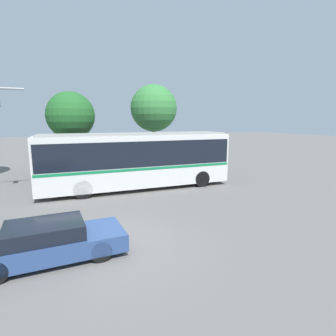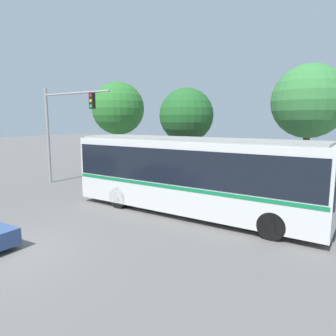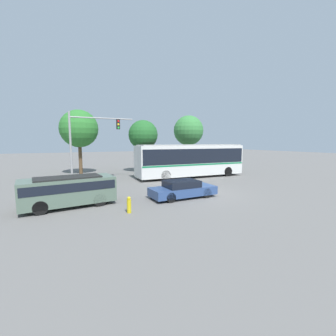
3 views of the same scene
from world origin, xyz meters
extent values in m
plane|color=slate|center=(0.00, 0.00, 0.00)|extent=(140.00, 140.00, 0.00)
cube|color=silver|center=(3.18, 6.84, 1.75)|extent=(11.41, 2.94, 3.01)
cube|color=black|center=(3.18, 6.84, 2.24)|extent=(11.19, 2.98, 1.44)
cube|color=#147A47|center=(3.18, 6.84, 1.39)|extent=(11.30, 2.97, 0.14)
cube|color=black|center=(8.86, 6.63, 2.12)|extent=(0.14, 2.16, 1.68)
cube|color=#959592|center=(3.18, 6.84, 3.31)|extent=(10.95, 2.72, 0.10)
cylinder|color=black|center=(7.07, 7.82, 0.50)|extent=(1.01, 0.34, 1.00)
cylinder|color=black|center=(6.99, 5.58, 0.50)|extent=(1.01, 0.34, 1.00)
cylinder|color=black|center=(-0.06, 8.07, 0.50)|extent=(1.01, 0.34, 1.00)
cylinder|color=black|center=(-0.14, 5.84, 0.50)|extent=(1.01, 0.34, 1.00)
cube|color=navy|center=(-1.79, -0.38, 0.44)|extent=(4.37, 1.83, 0.54)
cube|color=black|center=(-1.90, -0.38, 0.93)|extent=(2.20, 1.58, 0.43)
cylinder|color=black|center=(-0.46, 0.41, 0.32)|extent=(0.63, 0.23, 0.63)
cylinder|color=black|center=(-0.43, -1.12, 0.32)|extent=(0.63, 0.23, 0.63)
cylinder|color=black|center=(-3.11, 0.36, 0.32)|extent=(0.63, 0.23, 0.63)
cylinder|color=black|center=(-3.08, -1.17, 0.32)|extent=(0.63, 0.23, 0.63)
cube|color=#516656|center=(-8.63, 0.64, 0.92)|extent=(5.12, 2.52, 1.41)
cube|color=black|center=(-8.63, 0.64, 1.23)|extent=(4.92, 2.53, 0.48)
cube|color=black|center=(-8.63, 0.64, 1.67)|extent=(3.60, 1.96, 0.08)
cylinder|color=black|center=(-7.26, 1.66, 0.36)|extent=(0.75, 0.34, 0.72)
cylinder|color=black|center=(-7.07, -0.05, 0.36)|extent=(0.75, 0.34, 0.72)
cylinder|color=black|center=(-10.20, 1.33, 0.36)|extent=(0.75, 0.34, 0.72)
cylinder|color=black|center=(-10.01, -0.38, 0.36)|extent=(0.75, 0.34, 0.72)
cylinder|color=gray|center=(-8.11, 8.08, 3.11)|extent=(0.18, 0.18, 6.23)
cylinder|color=gray|center=(-5.36, 8.08, 5.75)|extent=(5.49, 0.12, 0.12)
cube|color=black|center=(-3.96, 8.08, 5.25)|extent=(0.30, 0.22, 0.90)
cylinder|color=red|center=(-3.96, 7.96, 5.55)|extent=(0.18, 0.02, 0.18)
cylinder|color=yellow|center=(-3.96, 7.96, 5.25)|extent=(0.18, 0.02, 0.18)
cylinder|color=green|center=(-3.96, 7.96, 4.95)|extent=(0.18, 0.02, 0.18)
cube|color=#286028|center=(2.05, 10.60, 0.51)|extent=(6.01, 1.07, 1.02)
cube|color=#B22D6B|center=(2.05, 10.60, 1.28)|extent=(5.89, 1.02, 0.53)
cylinder|color=brown|center=(-6.93, 13.77, 1.80)|extent=(0.37, 0.37, 3.60)
sphere|color=#2D752D|center=(-6.93, 13.77, 5.07)|extent=(4.10, 4.10, 4.10)
cylinder|color=brown|center=(-0.03, 12.29, 1.61)|extent=(0.38, 0.38, 3.22)
sphere|color=#236028|center=(-0.03, 12.29, 4.45)|extent=(3.42, 3.42, 3.42)
cylinder|color=brown|center=(6.86, 13.52, 1.85)|extent=(0.34, 0.34, 3.71)
sphere|color=#387F3D|center=(6.86, 13.52, 5.15)|extent=(4.00, 4.00, 4.00)
cylinder|color=gold|center=(-5.89, -2.01, 0.35)|extent=(0.22, 0.22, 0.70)
sphere|color=gold|center=(-5.89, -2.01, 0.77)|extent=(0.18, 0.18, 0.18)
camera|label=1|loc=(-1.60, -8.62, 4.09)|focal=28.75mm
camera|label=2|loc=(9.27, -4.92, 4.07)|focal=32.65mm
camera|label=3|loc=(-8.98, -13.08, 3.66)|focal=24.14mm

